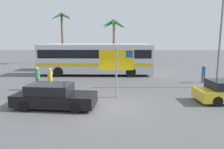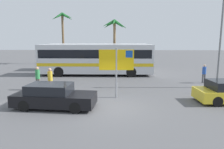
{
  "view_description": "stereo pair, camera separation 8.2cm",
  "coord_description": "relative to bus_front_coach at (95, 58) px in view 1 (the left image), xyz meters",
  "views": [
    {
      "loc": [
        0.43,
        -11.28,
        3.77
      ],
      "look_at": [
        0.13,
        3.32,
        1.3
      ],
      "focal_mm": 34.05,
      "sensor_mm": 36.0,
      "label": 1
    },
    {
      "loc": [
        0.52,
        -11.27,
        3.77
      ],
      "look_at": [
        0.13,
        3.32,
        1.3
      ],
      "focal_mm": 34.05,
      "sensor_mm": 36.0,
      "label": 2
    }
  ],
  "objects": [
    {
      "name": "pedestrian_near_sign",
      "position": [
        -2.34,
        -7.85,
        -0.7
      ],
      "size": [
        0.32,
        0.32,
        1.82
      ],
      "rotation": [
        0.0,
        0.0,
        1.83
      ],
      "color": "#706656",
      "rests_on": "ground"
    },
    {
      "name": "car_black",
      "position": [
        -1.27,
        -10.7,
        -1.15
      ],
      "size": [
        4.57,
        2.13,
        1.32
      ],
      "rotation": [
        0.0,
        0.0,
        -0.09
      ],
      "color": "black",
      "rests_on": "ground"
    },
    {
      "name": "ground",
      "position": [
        1.74,
        -10.67,
        -1.78
      ],
      "size": [
        120.0,
        120.0,
        0.0
      ],
      "primitive_type": "plane",
      "color": "#565659"
    },
    {
      "name": "bus_rear_coach",
      "position": [
        -0.12,
        3.66,
        0.0
      ],
      "size": [
        11.65,
        2.58,
        3.17
      ],
      "color": "white",
      "rests_on": "ground"
    },
    {
      "name": "lamp_post_left_side",
      "position": [
        10.01,
        -5.53,
        2.16
      ],
      "size": [
        0.56,
        0.2,
        7.24
      ],
      "color": "slate",
      "rests_on": "ground"
    },
    {
      "name": "pedestrian_by_bus",
      "position": [
        9.67,
        -3.81,
        -0.85
      ],
      "size": [
        0.32,
        0.32,
        1.6
      ],
      "rotation": [
        0.0,
        0.0,
        1.67
      ],
      "color": "#4C4C51",
      "rests_on": "ground"
    },
    {
      "name": "palm_tree_seaside",
      "position": [
        1.86,
        6.04,
        3.33
      ],
      "size": [
        3.38,
        3.7,
        6.22
      ],
      "color": "brown",
      "rests_on": "ground"
    },
    {
      "name": "pedestrian_crossing_lot",
      "position": [
        -3.64,
        -6.69,
        -0.76
      ],
      "size": [
        0.32,
        0.32,
        1.74
      ],
      "rotation": [
        0.0,
        0.0,
        1.61
      ],
      "color": "#706656",
      "rests_on": "ground"
    },
    {
      "name": "palm_tree_inland",
      "position": [
        -5.91,
        10.04,
        4.42
      ],
      "size": [
        3.19,
        3.31,
        7.57
      ],
      "color": "brown",
      "rests_on": "ground"
    },
    {
      "name": "ferry_sign",
      "position": [
        2.23,
        -8.6,
        0.54
      ],
      "size": [
        2.2,
        0.12,
        3.2
      ],
      "rotation": [
        0.0,
        0.0,
        0.02
      ],
      "color": "gray",
      "rests_on": "ground"
    },
    {
      "name": "bus_front_coach",
      "position": [
        0.0,
        0.0,
        0.0
      ],
      "size": [
        11.65,
        2.58,
        3.17
      ],
      "color": "silver",
      "rests_on": "ground"
    }
  ]
}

